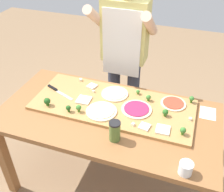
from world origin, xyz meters
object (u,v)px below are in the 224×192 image
(pizza_whole_cheese_artichoke, at_px, (101,111))
(broccoli_floret_center_left, at_px, (183,130))
(broccoli_floret_back_mid, at_px, (68,108))
(broccoli_floret_front_left, at_px, (165,112))
(pizza_slice_center, at_px, (84,100))
(broccoli_floret_back_right, at_px, (138,92))
(pizza_slice_near_right, at_px, (92,86))
(pizza_slice_far_right, at_px, (163,130))
(prep_table, at_px, (108,124))
(broccoli_floret_center_right, at_px, (79,108))
(broccoli_floret_front_right, at_px, (47,101))
(cheese_crumble_c, at_px, (133,124))
(cook_center, at_px, (124,49))
(chefs_knife, at_px, (56,90))
(sauce_jar, at_px, (115,131))
(pizza_whole_beet_magenta, at_px, (136,109))
(pizza_whole_white_garlic, at_px, (115,94))
(broccoli_floret_back_left, at_px, (192,99))
(cheese_crumble_b, at_px, (190,119))
(pizza_slice_far_left, at_px, (145,127))
(cheese_crumble_a, at_px, (81,80))
(pizza_whole_tomato_red, at_px, (173,103))
(flour_cup, at_px, (186,169))
(cheese_crumble_d, at_px, (94,91))
(recipe_note, at_px, (208,113))
(broccoli_floret_front_mid, at_px, (148,97))

(pizza_whole_cheese_artichoke, relative_size, broccoli_floret_center_left, 3.95)
(broccoli_floret_back_mid, height_order, broccoli_floret_front_left, broccoli_floret_front_left)
(pizza_slice_center, relative_size, broccoli_floret_back_right, 2.60)
(broccoli_floret_back_right, bearing_deg, pizza_slice_near_right, -176.69)
(pizza_slice_far_right, bearing_deg, prep_table, 171.36)
(broccoli_floret_back_right, height_order, broccoli_floret_center_right, broccoli_floret_center_right)
(broccoli_floret_front_right, xyz_separation_m, cheese_crumble_c, (0.68, -0.00, -0.03))
(cook_center, bearing_deg, chefs_knife, -125.66)
(sauce_jar, bearing_deg, pizza_whole_beet_magenta, 78.59)
(pizza_whole_white_garlic, height_order, cook_center, cook_center)
(broccoli_floret_back_left, height_order, cook_center, cook_center)
(pizza_slice_far_right, distance_m, cheese_crumble_b, 0.24)
(pizza_slice_far_left, xyz_separation_m, cook_center, (-0.38, 0.76, 0.17))
(cheese_crumble_b, bearing_deg, broccoli_floret_back_mid, -167.02)
(cheese_crumble_a, bearing_deg, cheese_crumble_b, -12.89)
(pizza_whole_beet_magenta, relative_size, pizza_whole_cheese_artichoke, 0.98)
(prep_table, xyz_separation_m, broccoli_floret_back_right, (0.16, 0.29, 0.15))
(pizza_whole_beet_magenta, relative_size, pizza_whole_white_garlic, 1.05)
(pizza_slice_far_left, bearing_deg, pizza_slice_center, 164.61)
(prep_table, bearing_deg, broccoli_floret_back_left, 28.90)
(pizza_whole_tomato_red, bearing_deg, broccoli_floret_back_right, 171.99)
(broccoli_floret_back_mid, bearing_deg, flour_cup, -16.45)
(prep_table, relative_size, chefs_knife, 5.85)
(pizza_slice_far_right, bearing_deg, pizza_whole_white_garlic, 146.80)
(pizza_whole_beet_magenta, xyz_separation_m, cheese_crumble_d, (-0.39, 0.11, 0.00))
(broccoli_floret_center_right, xyz_separation_m, broccoli_floret_back_left, (0.77, 0.39, -0.00))
(broccoli_floret_front_right, bearing_deg, broccoli_floret_front_left, 11.07)
(broccoli_floret_front_right, height_order, cheese_crumble_d, broccoli_floret_front_right)
(cheese_crumble_c, relative_size, recipe_note, 0.13)
(prep_table, xyz_separation_m, broccoli_floret_front_left, (0.41, 0.09, 0.16))
(flour_cup, bearing_deg, pizza_whole_tomato_red, 104.78)
(chefs_knife, distance_m, cook_center, 0.72)
(prep_table, xyz_separation_m, broccoli_floret_back_mid, (-0.27, -0.09, 0.16))
(broccoli_floret_back_right, relative_size, cheese_crumble_d, 2.47)
(prep_table, xyz_separation_m, pizza_slice_near_right, (-0.24, 0.27, 0.13))
(broccoli_floret_back_left, bearing_deg, pizza_slice_far_right, -111.46)
(cheese_crumble_b, bearing_deg, pizza_whole_cheese_artichoke, -169.12)
(cheese_crumble_d, bearing_deg, pizza_whole_white_garlic, 9.31)
(pizza_whole_cheese_artichoke, distance_m, broccoli_floret_center_right, 0.17)
(cheese_crumble_d, bearing_deg, broccoli_floret_front_right, -133.85)
(prep_table, xyz_separation_m, sauce_jar, (0.13, -0.23, 0.18))
(pizza_slice_far_left, distance_m, broccoli_floret_back_left, 0.48)
(pizza_whole_tomato_red, distance_m, pizza_whole_beet_magenta, 0.30)
(pizza_whole_white_garlic, relative_size, broccoli_floret_front_mid, 4.08)
(pizza_slice_near_right, relative_size, broccoli_floret_center_right, 1.19)
(broccoli_floret_center_right, distance_m, cheese_crumble_c, 0.42)
(cheese_crumble_a, relative_size, sauce_jar, 0.14)
(broccoli_floret_back_mid, height_order, broccoli_floret_center_right, broccoli_floret_center_right)
(pizza_whole_white_garlic, bearing_deg, pizza_whole_tomato_red, 3.04)
(prep_table, relative_size, broccoli_floret_front_left, 28.59)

